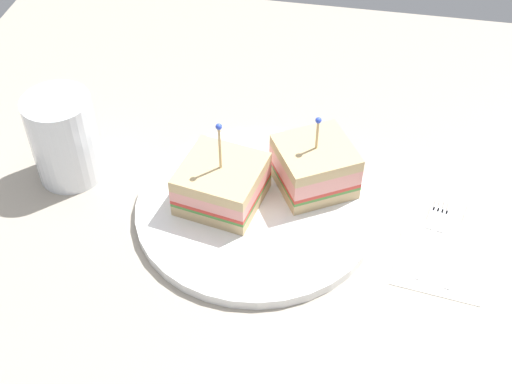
# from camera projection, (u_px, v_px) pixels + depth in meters

# --- Properties ---
(ground_plane) EXTENTS (0.96, 0.96, 0.02)m
(ground_plane) POSITION_uv_depth(u_px,v_px,m) (256.00, 218.00, 0.80)
(ground_plane) COLOR #9E9384
(plate) EXTENTS (0.28, 0.28, 0.01)m
(plate) POSITION_uv_depth(u_px,v_px,m) (256.00, 208.00, 0.79)
(plate) COLOR white
(plate) RESTS_ON ground_plane
(sandwich_half_front) EXTENTS (0.10, 0.10, 0.11)m
(sandwich_half_front) POSITION_uv_depth(u_px,v_px,m) (221.00, 185.00, 0.77)
(sandwich_half_front) COLOR tan
(sandwich_half_front) RESTS_ON plate
(sandwich_half_back) EXTENTS (0.11, 0.11, 0.10)m
(sandwich_half_back) POSITION_uv_depth(u_px,v_px,m) (315.00, 166.00, 0.79)
(sandwich_half_back) COLOR tan
(sandwich_half_back) RESTS_ON plate
(drink_glass) EXTENTS (0.08, 0.08, 0.11)m
(drink_glass) POSITION_uv_depth(u_px,v_px,m) (65.00, 143.00, 0.81)
(drink_glass) COLOR #B74C33
(drink_glass) RESTS_ON ground_plane
(napkin) EXTENTS (0.12, 0.11, 0.00)m
(napkin) POSITION_uv_depth(u_px,v_px,m) (441.00, 258.00, 0.74)
(napkin) COLOR beige
(napkin) RESTS_ON ground_plane
(fork) EXTENTS (0.13, 0.04, 0.00)m
(fork) POSITION_uv_depth(u_px,v_px,m) (434.00, 229.00, 0.77)
(fork) COLOR silver
(fork) RESTS_ON ground_plane
(knife) EXTENTS (0.13, 0.04, 0.00)m
(knife) POSITION_uv_depth(u_px,v_px,m) (464.00, 239.00, 0.76)
(knife) COLOR silver
(knife) RESTS_ON ground_plane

